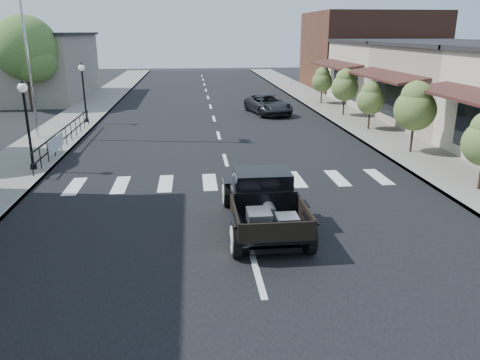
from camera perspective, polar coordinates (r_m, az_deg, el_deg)
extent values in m
plane|color=black|center=(13.45, 0.42, -5.46)|extent=(120.00, 120.00, 0.00)
cube|color=black|center=(27.83, -2.99, 6.73)|extent=(14.00, 80.00, 0.02)
cube|color=gray|center=(28.69, -20.30, 6.12)|extent=(3.00, 80.00, 0.15)
cube|color=gray|center=(29.49, 13.86, 6.99)|extent=(3.00, 80.00, 0.15)
cube|color=gray|center=(42.63, -25.15, 12.31)|extent=(10.00, 12.00, 5.00)
cube|color=#B8B09B|center=(38.12, 20.02, 12.08)|extent=(10.00, 9.00, 4.50)
cube|color=brown|center=(47.43, 15.47, 14.91)|extent=(11.00, 10.00, 7.00)
cylinder|color=silver|center=(25.54, -25.12, 18.45)|extent=(0.12, 0.12, 12.35)
imported|color=black|center=(31.49, 3.46, 9.15)|extent=(2.99, 4.90, 1.27)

